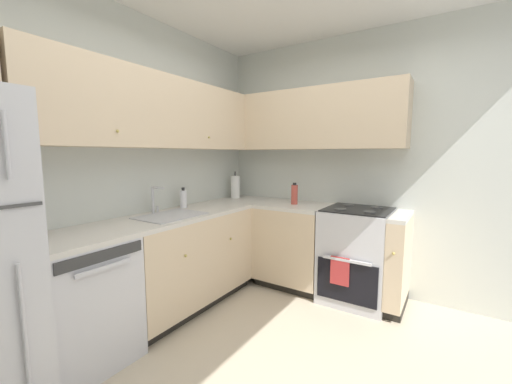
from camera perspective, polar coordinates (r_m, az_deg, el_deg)
wall_back at (r=2.88m, az=-24.25°, el=4.26°), size 3.54×0.05×2.66m
wall_right at (r=3.40m, az=19.81°, el=4.79°), size 0.05×3.34×2.66m
dishwasher at (r=2.53m, az=-29.75°, el=-17.32°), size 0.60×0.63×0.87m
lower_cabinets_back at (r=3.07m, az=-12.92°, el=-12.22°), size 1.36×0.62×0.87m
countertop_back at (r=2.95m, az=-13.15°, el=-4.00°), size 2.56×0.60×0.03m
lower_cabinets_right at (r=3.39m, az=9.83°, el=-10.26°), size 0.62×1.49×0.87m
countertop_right at (r=3.29m, az=9.98°, el=-2.80°), size 0.60×1.49×0.03m
oven_range at (r=3.25m, az=18.13°, el=-10.88°), size 0.68×0.62×1.05m
upper_cabinets_back at (r=2.92m, az=-17.96°, el=13.86°), size 2.24×0.34×0.62m
upper_cabinets_right at (r=3.44m, az=9.20°, el=13.01°), size 0.32×2.02×0.62m
sink at (r=2.81m, az=-15.48°, el=-5.10°), size 0.55×0.40×0.10m
faucet at (r=2.94m, az=-18.27°, el=-0.96°), size 0.07×0.16×0.25m
soap_bottle at (r=3.17m, az=-13.30°, el=-1.24°), size 0.07×0.07×0.21m
paper_towel_roll at (r=3.79m, az=-3.86°, el=0.97°), size 0.11×0.11×0.34m
oil_bottle at (r=3.34m, az=7.12°, el=-0.41°), size 0.07×0.07×0.23m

